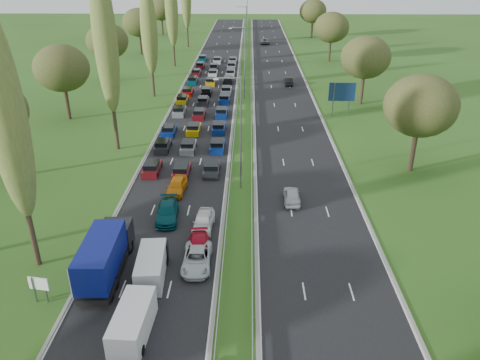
{
  "coord_description": "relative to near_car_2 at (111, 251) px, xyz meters",
  "views": [
    {
      "loc": [
        5.31,
        -1.68,
        22.38
      ],
      "look_at": [
        4.44,
        41.84,
        1.5
      ],
      "focal_mm": 35.0,
      "sensor_mm": 36.0,
      "label": 1
    }
  ],
  "objects": [
    {
      "name": "poplar_row",
      "position": [
        -5.68,
        38.31,
        11.61
      ],
      "size": [
        2.8,
        127.8,
        22.44
      ],
      "color": "#2D2116",
      "rests_on": "ground"
    },
    {
      "name": "ground",
      "position": [
        10.32,
        50.14,
        -0.78
      ],
      "size": [
        260.0,
        260.0,
        0.0
      ],
      "primitive_type": "plane",
      "color": "#2C4D18",
      "rests_on": "ground"
    },
    {
      "name": "near_car_11",
      "position": [
        7.07,
        0.75,
        -0.11
      ],
      "size": [
        2.19,
        4.62,
        1.3
      ],
      "primitive_type": "imported",
      "rotation": [
        0.0,
        0.0,
        0.08
      ],
      "color": "#B10A22",
      "rests_on": "near_carriageway"
    },
    {
      "name": "lamp_columns",
      "position": [
        10.32,
        48.14,
        5.22
      ],
      "size": [
        0.18,
        140.18,
        12.0
      ],
      "color": "gray",
      "rests_on": "ground"
    },
    {
      "name": "woodland_right",
      "position": [
        29.82,
        36.81,
        6.9
      ],
      "size": [
        8.0,
        153.0,
        11.1
      ],
      "color": "#2D2116",
      "rests_on": "ground"
    },
    {
      "name": "white_van_rear",
      "position": [
        3.78,
        -2.23,
        0.26
      ],
      "size": [
        1.97,
        5.02,
        2.02
      ],
      "rotation": [
        0.0,
        0.0,
        0.07
      ],
      "color": "silver",
      "rests_on": "near_carriageway"
    },
    {
      "name": "direction_sign",
      "position": [
        25.22,
        38.41,
        2.79
      ],
      "size": [
        4.0,
        0.27,
        5.2
      ],
      "color": "gray",
      "rests_on": "ground"
    },
    {
      "name": "traffic_queue_fill",
      "position": [
        3.57,
        47.76,
        -0.34
      ],
      "size": [
        9.09,
        68.03,
        0.8
      ],
      "color": "#590F14",
      "rests_on": "ground"
    },
    {
      "name": "near_car_12",
      "position": [
        7.1,
        4.8,
        -0.02
      ],
      "size": [
        2.01,
        4.45,
        1.48
      ],
      "primitive_type": "imported",
      "rotation": [
        0.0,
        0.0,
        -0.06
      ],
      "color": "silver",
      "rests_on": "near_carriageway"
    },
    {
      "name": "central_reservation",
      "position": [
        10.32,
        52.64,
        -0.23
      ],
      "size": [
        2.36,
        215.0,
        0.32
      ],
      "color": "gray",
      "rests_on": "ground"
    },
    {
      "name": "far_car_1",
      "position": [
        18.66,
        57.75,
        -0.06
      ],
      "size": [
        1.49,
        4.22,
        1.39
      ],
      "primitive_type": "imported",
      "rotation": [
        0.0,
        0.0,
        3.14
      ],
      "color": "black",
      "rests_on": "far_carriageway"
    },
    {
      "name": "near_car_7",
      "position": [
        3.54,
        6.52,
        -0.05
      ],
      "size": [
        2.38,
        5.05,
        1.42
      ],
      "primitive_type": "imported",
      "rotation": [
        0.0,
        0.0,
        0.08
      ],
      "color": "#05424B",
      "rests_on": "near_carriageway"
    },
    {
      "name": "info_sign",
      "position": [
        -3.58,
        -5.37,
        0.59
      ],
      "size": [
        1.5,
        0.34,
        2.1
      ],
      "color": "gray",
      "rests_on": "ground"
    },
    {
      "name": "near_carriageway",
      "position": [
        3.57,
        52.64,
        -0.78
      ],
      "size": [
        10.5,
        215.0,
        0.04
      ],
      "primitive_type": "cube",
      "color": "black",
      "rests_on": "ground"
    },
    {
      "name": "far_car_2",
      "position": [
        15.47,
        104.6,
        -0.02
      ],
      "size": [
        2.48,
        5.31,
        1.47
      ],
      "primitive_type": "imported",
      "rotation": [
        0.0,
        0.0,
        3.13
      ],
      "color": "slate",
      "rests_on": "far_carriageway"
    },
    {
      "name": "blue_lorry",
      "position": [
        0.29,
        -2.17,
        1.12
      ],
      "size": [
        2.39,
        8.62,
        3.64
      ],
      "rotation": [
        0.0,
        0.0,
        0.02
      ],
      "color": "black",
      "rests_on": "near_carriageway"
    },
    {
      "name": "far_car_0",
      "position": [
        15.51,
        10.13,
        -0.07
      ],
      "size": [
        1.7,
        4.08,
        1.38
      ],
      "primitive_type": "imported",
      "rotation": [
        0.0,
        0.0,
        3.13
      ],
      "color": "silver",
      "rests_on": "far_carriageway"
    },
    {
      "name": "far_carriageway",
      "position": [
        17.07,
        52.64,
        -0.78
      ],
      "size": [
        10.5,
        215.0,
        0.04
      ],
      "primitive_type": "cube",
      "color": "black",
      "rests_on": "ground"
    },
    {
      "name": "white_van_front",
      "position": [
        3.75,
        -8.29,
        0.28
      ],
      "size": [
        2.02,
        5.15,
        2.07
      ],
      "rotation": [
        0.0,
        0.0,
        -0.05
      ],
      "color": "white",
      "rests_on": "near_carriageway"
    },
    {
      "name": "near_car_8",
      "position": [
        3.65,
        12.04,
        -0.02
      ],
      "size": [
        2.03,
        4.43,
        1.47
      ],
      "primitive_type": "imported",
      "rotation": [
        0.0,
        0.0,
        -0.07
      ],
      "color": "orange",
      "rests_on": "near_carriageway"
    },
    {
      "name": "near_car_2",
      "position": [
        0.0,
        0.0,
        0.0
      ],
      "size": [
        2.58,
        5.48,
        1.52
      ],
      "primitive_type": "imported",
      "rotation": [
        0.0,
        0.0,
        -0.01
      ],
      "color": "silver",
      "rests_on": "near_carriageway"
    },
    {
      "name": "near_car_10",
      "position": [
        7.09,
        -0.85,
        -0.09
      ],
      "size": [
        2.28,
        4.85,
        1.34
      ],
      "primitive_type": "imported",
      "rotation": [
        0.0,
        0.0,
        0.01
      ],
      "color": "silver",
      "rests_on": "near_carriageway"
    },
    {
      "name": "woodland_left",
      "position": [
        -16.18,
        32.77,
        6.9
      ],
      "size": [
        8.0,
        166.0,
        11.1
      ],
      "color": "#2D2116",
      "rests_on": "ground"
    }
  ]
}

